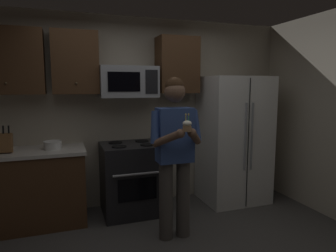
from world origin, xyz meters
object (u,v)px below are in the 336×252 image
object	(u,v)px
microwave	(128,82)
refrigerator	(234,139)
cupcake	(187,126)
bowl_large_white	(53,145)
oven_range	(132,178)
person	(175,149)
knife_block	(4,143)

from	to	relation	value
microwave	refrigerator	bearing A→B (deg)	-6.03
microwave	cupcake	size ratio (longest dim) A/B	4.26
bowl_large_white	microwave	bearing A→B (deg)	6.96
cupcake	oven_range	bearing A→B (deg)	104.65
oven_range	refrigerator	xyz separation A→B (m)	(1.50, -0.04, 0.44)
person	oven_range	bearing A→B (deg)	110.09
person	bowl_large_white	bearing A→B (deg)	146.53
microwave	knife_block	bearing A→B (deg)	-174.16
knife_block	cupcake	bearing A→B (deg)	-32.62
person	cupcake	xyz separation A→B (m)	(-0.00, -0.33, 0.30)
microwave	refrigerator	xyz separation A→B (m)	(1.50, -0.16, -0.82)
oven_range	microwave	xyz separation A→B (m)	(0.00, 0.12, 1.26)
oven_range	cupcake	distance (m)	1.45
bowl_large_white	person	distance (m)	1.50
bowl_large_white	person	size ratio (longest dim) A/B	0.12
refrigerator	person	size ratio (longest dim) A/B	1.02
oven_range	bowl_large_white	bearing A→B (deg)	179.80
refrigerator	knife_block	world-z (taller)	refrigerator
refrigerator	cupcake	world-z (taller)	refrigerator
microwave	knife_block	distance (m)	1.62
oven_range	bowl_large_white	xyz separation A→B (m)	(-0.95, 0.00, 0.51)
knife_block	bowl_large_white	world-z (taller)	knife_block
bowl_large_white	refrigerator	bearing A→B (deg)	-1.00
refrigerator	person	distance (m)	1.44
microwave	person	bearing A→B (deg)	-72.28
microwave	cupcake	distance (m)	1.38
oven_range	knife_block	bearing A→B (deg)	-178.85
oven_range	knife_block	distance (m)	1.56
refrigerator	microwave	bearing A→B (deg)	173.97
person	microwave	bearing A→B (deg)	107.72
refrigerator	person	bearing A→B (deg)	-146.78
oven_range	person	xyz separation A→B (m)	(0.30, -0.82, 0.53)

